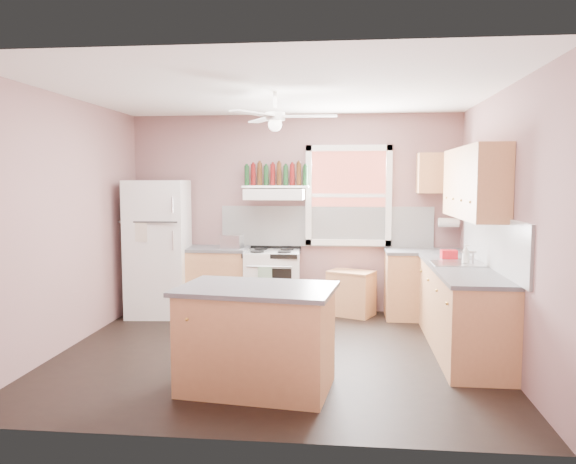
# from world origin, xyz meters

# --- Properties ---
(floor) EXTENTS (4.50, 4.50, 0.00)m
(floor) POSITION_xyz_m (0.00, 0.00, 0.00)
(floor) COLOR black
(floor) RESTS_ON ground
(ceiling) EXTENTS (4.50, 4.50, 0.00)m
(ceiling) POSITION_xyz_m (0.00, 0.00, 2.70)
(ceiling) COLOR white
(ceiling) RESTS_ON ground
(wall_back) EXTENTS (4.50, 0.05, 2.70)m
(wall_back) POSITION_xyz_m (0.00, 2.02, 1.35)
(wall_back) COLOR #835E5C
(wall_back) RESTS_ON ground
(wall_right) EXTENTS (0.05, 4.00, 2.70)m
(wall_right) POSITION_xyz_m (2.27, 0.00, 1.35)
(wall_right) COLOR #835E5C
(wall_right) RESTS_ON ground
(wall_left) EXTENTS (0.05, 4.00, 2.70)m
(wall_left) POSITION_xyz_m (-2.27, 0.00, 1.35)
(wall_left) COLOR #835E5C
(wall_left) RESTS_ON ground
(backsplash_back) EXTENTS (2.90, 0.03, 0.55)m
(backsplash_back) POSITION_xyz_m (0.45, 1.99, 1.18)
(backsplash_back) COLOR white
(backsplash_back) RESTS_ON wall_back
(backsplash_right) EXTENTS (0.03, 2.60, 0.55)m
(backsplash_right) POSITION_xyz_m (2.23, 0.30, 1.18)
(backsplash_right) COLOR white
(backsplash_right) RESTS_ON wall_right
(window_view) EXTENTS (1.00, 0.02, 1.20)m
(window_view) POSITION_xyz_m (0.75, 1.98, 1.60)
(window_view) COLOR brown
(window_view) RESTS_ON wall_back
(window_frame) EXTENTS (1.16, 0.07, 1.36)m
(window_frame) POSITION_xyz_m (0.75, 1.96, 1.60)
(window_frame) COLOR white
(window_frame) RESTS_ON wall_back
(refrigerator) EXTENTS (0.83, 0.81, 1.81)m
(refrigerator) POSITION_xyz_m (-1.77, 1.53, 0.90)
(refrigerator) COLOR white
(refrigerator) RESTS_ON floor
(base_cabinet_left) EXTENTS (0.90, 0.60, 0.86)m
(base_cabinet_left) POSITION_xyz_m (-1.06, 1.70, 0.43)
(base_cabinet_left) COLOR #B77C4C
(base_cabinet_left) RESTS_ON floor
(counter_left) EXTENTS (0.92, 0.62, 0.04)m
(counter_left) POSITION_xyz_m (-1.06, 1.70, 0.88)
(counter_left) COLOR #4E4E50
(counter_left) RESTS_ON base_cabinet_left
(toaster) EXTENTS (0.31, 0.21, 0.18)m
(toaster) POSITION_xyz_m (-0.79, 1.59, 0.99)
(toaster) COLOR silver
(toaster) RESTS_ON counter_left
(stove) EXTENTS (0.77, 0.69, 0.86)m
(stove) POSITION_xyz_m (-0.26, 1.70, 0.43)
(stove) COLOR white
(stove) RESTS_ON floor
(range_hood) EXTENTS (0.78, 0.50, 0.14)m
(range_hood) POSITION_xyz_m (-0.23, 1.75, 1.62)
(range_hood) COLOR white
(range_hood) RESTS_ON wall_back
(bottle_shelf) EXTENTS (0.90, 0.26, 0.03)m
(bottle_shelf) POSITION_xyz_m (-0.23, 1.87, 1.72)
(bottle_shelf) COLOR white
(bottle_shelf) RESTS_ON range_hood
(cart) EXTENTS (0.68, 0.59, 0.58)m
(cart) POSITION_xyz_m (0.80, 1.75, 0.29)
(cart) COLOR #B77C4C
(cart) RESTS_ON floor
(base_cabinet_corner) EXTENTS (1.00, 0.60, 0.86)m
(base_cabinet_corner) POSITION_xyz_m (1.75, 1.70, 0.43)
(base_cabinet_corner) COLOR #B77C4C
(base_cabinet_corner) RESTS_ON floor
(base_cabinet_right) EXTENTS (0.60, 2.20, 0.86)m
(base_cabinet_right) POSITION_xyz_m (1.95, 0.30, 0.43)
(base_cabinet_right) COLOR #B77C4C
(base_cabinet_right) RESTS_ON floor
(counter_corner) EXTENTS (1.02, 0.62, 0.04)m
(counter_corner) POSITION_xyz_m (1.75, 1.70, 0.88)
(counter_corner) COLOR #4E4E50
(counter_corner) RESTS_ON base_cabinet_corner
(counter_right) EXTENTS (0.62, 2.22, 0.04)m
(counter_right) POSITION_xyz_m (1.94, 0.30, 0.88)
(counter_right) COLOR #4E4E50
(counter_right) RESTS_ON base_cabinet_right
(sink) EXTENTS (0.55, 0.45, 0.03)m
(sink) POSITION_xyz_m (1.94, 0.50, 0.90)
(sink) COLOR silver
(sink) RESTS_ON counter_right
(faucet) EXTENTS (0.03, 0.03, 0.14)m
(faucet) POSITION_xyz_m (2.10, 0.50, 0.97)
(faucet) COLOR silver
(faucet) RESTS_ON sink
(upper_cabinet_right) EXTENTS (0.33, 1.80, 0.76)m
(upper_cabinet_right) POSITION_xyz_m (2.08, 0.50, 1.78)
(upper_cabinet_right) COLOR #B77C4C
(upper_cabinet_right) RESTS_ON wall_right
(upper_cabinet_corner) EXTENTS (0.60, 0.33, 0.52)m
(upper_cabinet_corner) POSITION_xyz_m (1.95, 1.83, 1.90)
(upper_cabinet_corner) COLOR #B77C4C
(upper_cabinet_corner) RESTS_ON wall_back
(paper_towel) EXTENTS (0.26, 0.12, 0.12)m
(paper_towel) POSITION_xyz_m (2.07, 1.86, 1.25)
(paper_towel) COLOR white
(paper_towel) RESTS_ON wall_back
(island) EXTENTS (1.33, 0.93, 0.86)m
(island) POSITION_xyz_m (-0.03, -1.01, 0.43)
(island) COLOR #B77C4C
(island) RESTS_ON floor
(island_top) EXTENTS (1.42, 1.02, 0.04)m
(island_top) POSITION_xyz_m (-0.03, -1.01, 0.88)
(island_top) COLOR #4E4E50
(island_top) RESTS_ON island
(ceiling_fan_hub) EXTENTS (0.20, 0.20, 0.08)m
(ceiling_fan_hub) POSITION_xyz_m (0.00, 0.00, 2.45)
(ceiling_fan_hub) COLOR white
(ceiling_fan_hub) RESTS_ON ceiling
(soap_bottle) EXTENTS (0.11, 0.11, 0.21)m
(soap_bottle) POSITION_xyz_m (2.02, 0.51, 1.01)
(soap_bottle) COLOR silver
(soap_bottle) RESTS_ON counter_right
(red_caddy) EXTENTS (0.19, 0.13, 0.10)m
(red_caddy) POSITION_xyz_m (1.91, 0.91, 0.95)
(red_caddy) COLOR red
(red_caddy) RESTS_ON counter_right
(wine_bottles) EXTENTS (0.86, 0.06, 0.31)m
(wine_bottles) POSITION_xyz_m (-0.23, 1.87, 1.88)
(wine_bottles) COLOR #143819
(wine_bottles) RESTS_ON bottle_shelf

